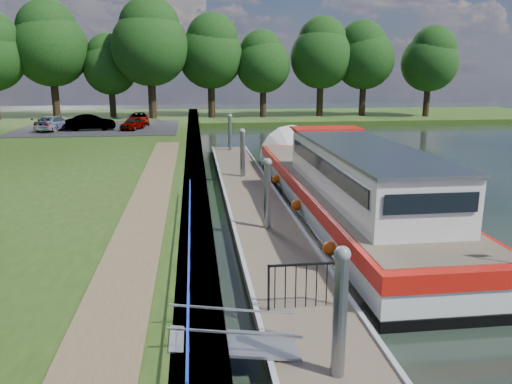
{
  "coord_description": "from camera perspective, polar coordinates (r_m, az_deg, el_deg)",
  "views": [
    {
      "loc": [
        -2.54,
        -8.5,
        5.96
      ],
      "look_at": [
        -0.24,
        9.86,
        1.4
      ],
      "focal_mm": 35.0,
      "sensor_mm": 36.0,
      "label": 1
    }
  ],
  "objects": [
    {
      "name": "ground",
      "position": [
        10.69,
        8.38,
        -20.22
      ],
      "size": [
        160.0,
        160.0,
        0.0
      ],
      "primitive_type": "plane",
      "color": "black",
      "rests_on": "ground"
    },
    {
      "name": "bank_edge",
      "position": [
        24.15,
        -6.97,
        0.4
      ],
      "size": [
        1.1,
        90.0,
        0.78
      ],
      "primitive_type": "cube",
      "color": "#473D2D",
      "rests_on": "ground"
    },
    {
      "name": "far_bank",
      "position": [
        62.48,
        6.42,
        8.56
      ],
      "size": [
        60.0,
        18.0,
        0.6
      ],
      "primitive_type": "cube",
      "color": "#243E11",
      "rests_on": "ground"
    },
    {
      "name": "footpath",
      "position": [
        17.39,
        -12.98,
        -3.79
      ],
      "size": [
        1.6,
        40.0,
        0.05
      ],
      "primitive_type": "cube",
      "color": "brown",
      "rests_on": "riverbank"
    },
    {
      "name": "carpark",
      "position": [
        47.55,
        -17.48,
        6.99
      ],
      "size": [
        14.0,
        12.0,
        0.06
      ],
      "primitive_type": "cube",
      "color": "black",
      "rests_on": "riverbank"
    },
    {
      "name": "blue_fence",
      "position": [
        12.41,
        -7.68,
        -8.29
      ],
      "size": [
        0.04,
        18.04,
        0.72
      ],
      "color": "#0C2DBF",
      "rests_on": "riverbank"
    },
    {
      "name": "pontoon",
      "position": [
        22.41,
        -0.39,
        -1.1
      ],
      "size": [
        2.5,
        30.0,
        0.56
      ],
      "color": "brown",
      "rests_on": "ground"
    },
    {
      "name": "mooring_piles",
      "position": [
        22.15,
        -0.4,
        1.64
      ],
      "size": [
        0.3,
        27.3,
        3.55
      ],
      "color": "gray",
      "rests_on": "ground"
    },
    {
      "name": "gangway",
      "position": [
        10.49,
        -2.49,
        -16.76
      ],
      "size": [
        2.58,
        1.0,
        0.92
      ],
      "color": "#A5A8AD",
      "rests_on": "ground"
    },
    {
      "name": "gate_panel",
      "position": [
        12.01,
        5.77,
        -9.86
      ],
      "size": [
        1.85,
        0.05,
        1.15
      ],
      "color": "black",
      "rests_on": "ground"
    },
    {
      "name": "barge",
      "position": [
        21.84,
        9.36,
        0.76
      ],
      "size": [
        4.36,
        21.15,
        4.78
      ],
      "color": "black",
      "rests_on": "ground"
    },
    {
      "name": "horizon_trees",
      "position": [
        57.22,
        -6.45,
        15.75
      ],
      "size": [
        54.38,
        10.03,
        12.87
      ],
      "color": "#332316",
      "rests_on": "ground"
    },
    {
      "name": "car_a",
      "position": [
        45.23,
        -13.9,
        7.63
      ],
      "size": [
        2.19,
        3.43,
        1.09
      ],
      "primitive_type": "imported",
      "rotation": [
        0.0,
        0.0,
        -0.31
      ],
      "color": "#999999",
      "rests_on": "carpark"
    },
    {
      "name": "car_b",
      "position": [
        45.74,
        -18.36,
        7.55
      ],
      "size": [
        4.13,
        1.7,
        1.33
      ],
      "primitive_type": "imported",
      "rotation": [
        0.0,
        0.0,
        1.64
      ],
      "color": "#999999",
      "rests_on": "carpark"
    },
    {
      "name": "car_c",
      "position": [
        46.69,
        -22.04,
        7.31
      ],
      "size": [
        2.97,
        4.64,
        1.25
      ],
      "primitive_type": "imported",
      "rotation": [
        0.0,
        0.0,
        2.84
      ],
      "color": "#999999",
      "rests_on": "carpark"
    },
    {
      "name": "car_d",
      "position": [
        49.53,
        -13.21,
        8.18
      ],
      "size": [
        2.24,
        4.13,
        1.1
      ],
      "primitive_type": "imported",
      "rotation": [
        0.0,
        0.0,
        0.11
      ],
      "color": "#999999",
      "rests_on": "carpark"
    }
  ]
}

